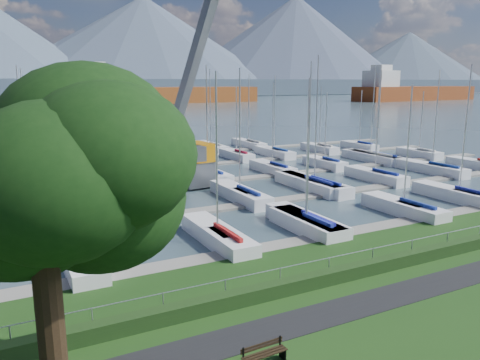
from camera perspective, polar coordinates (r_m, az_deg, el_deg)
path at (r=24.10m, az=17.16°, el=-13.61°), size 160.00×2.00×0.04m
water at (r=278.86m, az=-24.49°, el=8.67°), size 800.00×540.00×0.20m
hedge at (r=25.69m, az=13.09°, el=-10.91°), size 80.00×0.70×0.70m
fence at (r=25.66m, az=12.60°, el=-8.87°), size 80.00×0.04×0.04m
foothill at (r=348.59m, az=-25.28°, el=10.09°), size 900.00×80.00×12.00m
mountains at (r=425.04m, az=-25.23°, el=15.73°), size 1190.00×360.00×115.00m
docks at (r=48.05m, az=-7.72°, el=-0.70°), size 90.00×41.60×0.25m
bench_left at (r=18.26m, az=2.94°, el=-20.41°), size 1.82×0.49×0.85m
tree at (r=13.65m, az=-20.88°, el=-0.09°), size 8.63×7.30×11.14m
crane at (r=48.04m, az=-5.53°, el=6.05°), size 6.13×13.23×22.35m
cargo_ship_mid at (r=238.22m, az=-10.02°, el=10.12°), size 100.12×26.92×21.50m
cargo_ship_east at (r=286.90m, az=20.08°, el=9.90°), size 83.55×22.73×21.50m
sailboat_fleet at (r=48.75m, az=-9.46°, el=6.16°), size 75.77×49.51×13.17m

